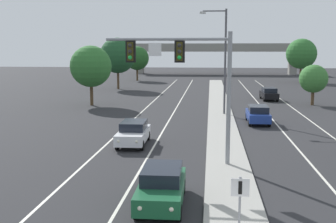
% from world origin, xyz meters
% --- Properties ---
extents(median_island, '(2.40, 110.00, 0.15)m').
position_xyz_m(median_island, '(0.00, 18.00, 0.07)').
color(median_island, '#9E9B93').
rests_on(median_island, ground).
extents(lane_stripe_oncoming_center, '(0.14, 100.00, 0.01)m').
position_xyz_m(lane_stripe_oncoming_center, '(-4.70, 25.00, 0.00)').
color(lane_stripe_oncoming_center, silver).
rests_on(lane_stripe_oncoming_center, ground).
extents(lane_stripe_receding_center, '(0.14, 100.00, 0.01)m').
position_xyz_m(lane_stripe_receding_center, '(4.70, 25.00, 0.00)').
color(lane_stripe_receding_center, silver).
rests_on(lane_stripe_receding_center, ground).
extents(edge_stripe_left, '(0.14, 100.00, 0.01)m').
position_xyz_m(edge_stripe_left, '(-8.00, 25.00, 0.00)').
color(edge_stripe_left, silver).
rests_on(edge_stripe_left, ground).
extents(edge_stripe_right, '(0.14, 100.00, 0.01)m').
position_xyz_m(edge_stripe_right, '(8.00, 25.00, 0.00)').
color(edge_stripe_right, silver).
rests_on(edge_stripe_right, ground).
extents(overhead_signal_mast, '(6.82, 0.44, 7.20)m').
position_xyz_m(overhead_signal_mast, '(-2.17, 11.65, 5.31)').
color(overhead_signal_mast, gray).
rests_on(overhead_signal_mast, median_island).
extents(median_sign_post, '(0.60, 0.10, 2.20)m').
position_xyz_m(median_sign_post, '(0.00, 2.33, 1.59)').
color(median_sign_post, gray).
rests_on(median_sign_post, median_island).
extents(street_lamp_median, '(2.58, 0.28, 10.00)m').
position_xyz_m(street_lamp_median, '(0.13, 29.44, 5.79)').
color(street_lamp_median, '#4C4C51').
rests_on(street_lamp_median, median_island).
extents(car_oncoming_green, '(1.88, 4.49, 1.58)m').
position_xyz_m(car_oncoming_green, '(-2.96, 5.63, 0.82)').
color(car_oncoming_green, '#195633').
rests_on(car_oncoming_green, ground).
extents(car_oncoming_white, '(1.89, 4.50, 1.58)m').
position_xyz_m(car_oncoming_white, '(-6.15, 16.29, 0.82)').
color(car_oncoming_white, silver).
rests_on(car_oncoming_white, ground).
extents(car_receding_blue, '(1.85, 4.48, 1.58)m').
position_xyz_m(car_receding_blue, '(3.12, 25.28, 0.82)').
color(car_receding_blue, navy).
rests_on(car_receding_blue, ground).
extents(car_receding_black, '(1.93, 4.51, 1.58)m').
position_xyz_m(car_receding_black, '(6.34, 42.08, 0.82)').
color(car_receding_black, black).
rests_on(car_receding_black, ground).
extents(overpass_bridge, '(42.40, 6.40, 7.65)m').
position_xyz_m(overpass_bridge, '(0.00, 95.17, 5.78)').
color(overpass_bridge, gray).
rests_on(overpass_bridge, ground).
extents(tree_far_right_a, '(3.21, 3.21, 4.64)m').
position_xyz_m(tree_far_right_a, '(10.67, 37.84, 3.02)').
color(tree_far_right_a, '#4C3823').
rests_on(tree_far_right_a, ground).
extents(tree_far_left_b, '(5.65, 5.65, 8.17)m').
position_xyz_m(tree_far_left_b, '(-15.76, 54.33, 5.34)').
color(tree_far_left_b, '#4C3823').
rests_on(tree_far_left_b, ground).
extents(tree_far_left_c, '(4.70, 4.70, 6.80)m').
position_xyz_m(tree_far_left_c, '(-14.52, 35.09, 4.44)').
color(tree_far_left_c, '#4C3823').
rests_on(tree_far_left_c, ground).
extents(tree_far_right_b, '(5.74, 5.74, 8.30)m').
position_xyz_m(tree_far_right_b, '(16.09, 70.73, 5.42)').
color(tree_far_right_b, '#4C3823').
rests_on(tree_far_right_b, ground).
extents(tree_far_left_a, '(4.77, 4.77, 6.90)m').
position_xyz_m(tree_far_left_a, '(-15.76, 71.75, 4.50)').
color(tree_far_left_a, '#4C3823').
rests_on(tree_far_left_a, ground).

